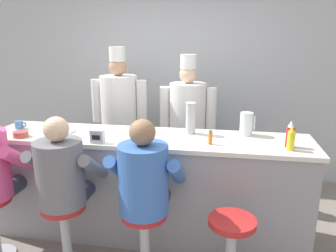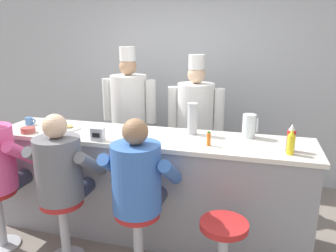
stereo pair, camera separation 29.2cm
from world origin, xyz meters
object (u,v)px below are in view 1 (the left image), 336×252
ketchup_bottle_red (290,135)px  cup_stack_steel (191,118)px  mustard_bottle_yellow (291,139)px  cook_in_whites_far (187,120)px  diner_seated_grey (63,178)px  cereal_bowl (21,134)px  diner_seated_blue (144,183)px  empty_stool_round (231,241)px  hot_sauce_bottle_orange (210,138)px  water_pitcher_clear (246,124)px  coffee_mug_blue (19,125)px  cook_in_whites_near (120,113)px  breakfast_plate (63,131)px  napkin_dispenser_chrome (97,136)px

ketchup_bottle_red → cup_stack_steel: cup_stack_steel is taller
mustard_bottle_yellow → cook_in_whites_far: size_ratio=0.12×
cup_stack_steel → diner_seated_grey: diner_seated_grey is taller
cereal_bowl → diner_seated_blue: (1.29, -0.37, -0.23)m
diner_seated_blue → empty_stool_round: bearing=-2.7°
mustard_bottle_yellow → cup_stack_steel: 0.95m
ketchup_bottle_red → cereal_bowl: size_ratio=1.67×
empty_stool_round → hot_sauce_bottle_orange: bearing=113.2°
water_pitcher_clear → cup_stack_steel: 0.54m
coffee_mug_blue → cook_in_whites_near: size_ratio=0.07×
breakfast_plate → diner_seated_blue: 1.16m
breakfast_plate → cup_stack_steel: bearing=7.8°
mustard_bottle_yellow → coffee_mug_blue: size_ratio=1.68×
mustard_bottle_yellow → hot_sauce_bottle_orange: mustard_bottle_yellow is taller
diner_seated_blue → cook_in_whites_far: cook_in_whites_far is taller
mustard_bottle_yellow → diner_seated_blue: size_ratio=0.15×
napkin_dispenser_chrome → diner_seated_blue: diner_seated_blue is taller
breakfast_plate → coffee_mug_blue: size_ratio=1.94×
diner_seated_blue → empty_stool_round: 0.82m
ketchup_bottle_red → breakfast_plate: 2.15m
napkin_dispenser_chrome → empty_stool_round: napkin_dispenser_chrome is taller
breakfast_plate → cereal_bowl: (-0.31, -0.22, 0.01)m
napkin_dispenser_chrome → empty_stool_round: 1.43m
cereal_bowl → cook_in_whites_far: 1.87m
coffee_mug_blue → empty_stool_round: coffee_mug_blue is taller
napkin_dispenser_chrome → mustard_bottle_yellow: bearing=3.1°
diner_seated_blue → diner_seated_grey: bearing=-180.0°
coffee_mug_blue → cup_stack_steel: 1.77m
mustard_bottle_yellow → breakfast_plate: bearing=175.3°
napkin_dispenser_chrome → cook_in_whites_near: 1.28m
cook_in_whites_near → cup_stack_steel: bearing=-39.7°
mustard_bottle_yellow → water_pitcher_clear: (-0.34, 0.38, 0.01)m
hot_sauce_bottle_orange → cook_in_whites_far: (-0.33, 1.09, -0.13)m
cook_in_whites_near → ketchup_bottle_red: bearing=-30.1°
empty_stool_round → cook_in_whites_near: 2.23m
water_pitcher_clear → breakfast_plate: 1.81m
coffee_mug_blue → hot_sauce_bottle_orange: bearing=-5.2°
ketchup_bottle_red → cook_in_whites_near: bearing=149.9°
mustard_bottle_yellow → ketchup_bottle_red: bearing=85.7°
breakfast_plate → napkin_dispenser_chrome: bearing=-29.1°
diner_seated_grey → empty_stool_round: bearing=-1.3°
mustard_bottle_yellow → water_pitcher_clear: 0.51m
ketchup_bottle_red → empty_stool_round: (-0.47, -0.53, -0.74)m
diner_seated_grey → cook_in_whites_near: bearing=90.5°
napkin_dispenser_chrome → breakfast_plate: bearing=150.9°
cup_stack_steel → diner_seated_blue: diner_seated_blue is taller
cereal_bowl → diner_seated_grey: bearing=-31.8°
mustard_bottle_yellow → hot_sauce_bottle_orange: bearing=176.5°
water_pitcher_clear → coffee_mug_blue: size_ratio=1.80×
diner_seated_grey → coffee_mug_blue: bearing=141.0°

